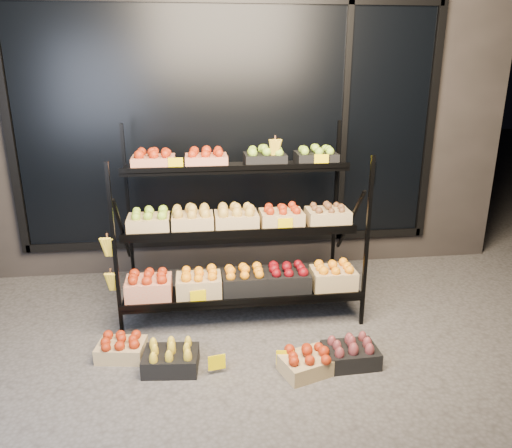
{
  "coord_description": "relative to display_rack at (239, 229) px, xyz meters",
  "views": [
    {
      "loc": [
        -0.38,
        -3.57,
        2.22
      ],
      "look_at": [
        0.14,
        0.55,
        0.84
      ],
      "focal_mm": 35.0,
      "sensor_mm": 36.0,
      "label": 1
    }
  ],
  "objects": [
    {
      "name": "tag_floor_b",
      "position": [
        0.25,
        -1.0,
        -0.73
      ],
      "size": [
        0.13,
        0.01,
        0.12
      ],
      "primitive_type": "cube",
      "color": "#EDCB00",
      "rests_on": "ground"
    },
    {
      "name": "tag_floor_a",
      "position": [
        -0.26,
        -1.0,
        -0.73
      ],
      "size": [
        0.13,
        0.01,
        0.12
      ],
      "primitive_type": "cube",
      "color": "#EDCB00",
      "rests_on": "ground"
    },
    {
      "name": "floor_crate_midleft",
      "position": [
        -0.6,
        -0.89,
        -0.69
      ],
      "size": [
        0.43,
        0.34,
        0.2
      ],
      "rotation": [
        0.0,
        0.0,
        -0.09
      ],
      "color": "black",
      "rests_on": "ground"
    },
    {
      "name": "floor_crate_midright",
      "position": [
        0.41,
        -1.06,
        -0.7
      ],
      "size": [
        0.45,
        0.39,
        0.19
      ],
      "rotation": [
        0.0,
        0.0,
        0.33
      ],
      "color": "tan",
      "rests_on": "ground"
    },
    {
      "name": "floor_crate_right",
      "position": [
        0.76,
        -0.99,
        -0.69
      ],
      "size": [
        0.41,
        0.31,
        0.2
      ],
      "rotation": [
        0.0,
        0.0,
        0.04
      ],
      "color": "black",
      "rests_on": "ground"
    },
    {
      "name": "floor_crate_left",
      "position": [
        -0.99,
        -0.68,
        -0.7
      ],
      "size": [
        0.39,
        0.32,
        0.19
      ],
      "rotation": [
        0.0,
        0.0,
        -0.15
      ],
      "color": "tan",
      "rests_on": "ground"
    },
    {
      "name": "building",
      "position": [
        0.01,
        1.99,
        0.96
      ],
      "size": [
        6.0,
        2.08,
        3.5
      ],
      "color": "#2D2826",
      "rests_on": "ground"
    },
    {
      "name": "display_rack",
      "position": [
        0.0,
        0.0,
        0.0
      ],
      "size": [
        2.18,
        1.02,
        1.66
      ],
      "color": "black",
      "rests_on": "ground"
    },
    {
      "name": "ground",
      "position": [
        0.01,
        -0.6,
        -0.79
      ],
      "size": [
        24.0,
        24.0,
        0.0
      ],
      "primitive_type": "plane",
      "color": "#514F4C",
      "rests_on": "ground"
    }
  ]
}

